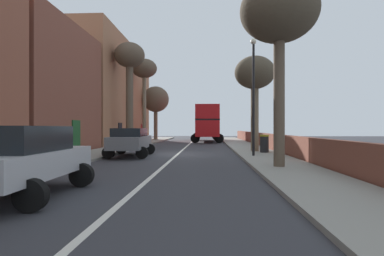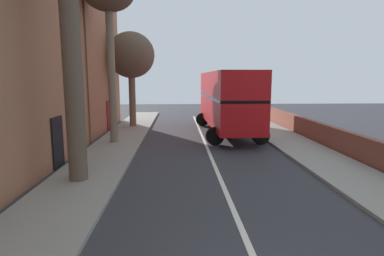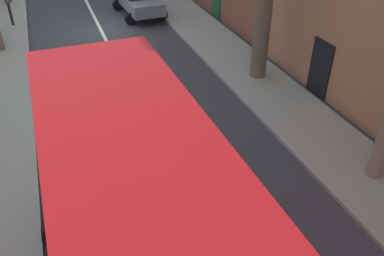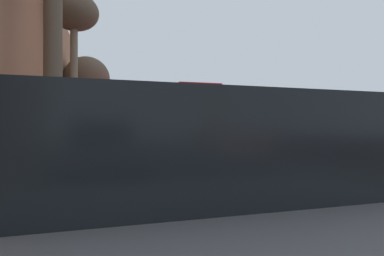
% 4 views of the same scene
% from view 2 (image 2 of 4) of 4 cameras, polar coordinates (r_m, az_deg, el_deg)
% --- Properties ---
extents(double_decker_bus, '(3.70, 10.60, 4.06)m').
position_cam_2_polar(double_decker_bus, '(20.72, 6.42, 5.42)').
color(double_decker_bus, '#B21115').
rests_on(double_decker_bus, ground).
extents(street_tree_left_6, '(3.41, 3.41, 6.88)m').
position_cam_2_polar(street_tree_left_6, '(23.72, -11.08, 12.79)').
color(street_tree_left_6, brown).
rests_on(street_tree_left_6, sidewalk_left).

